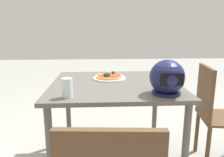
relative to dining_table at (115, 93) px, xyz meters
The scene contains 6 objects.
dining_table is the anchor object (origin of this frame).
pizza_plate 0.19m from the dining_table, 75.89° to the right, with size 0.29×0.29×0.01m, color white.
pizza 0.20m from the dining_table, 74.93° to the right, with size 0.24×0.24×0.05m.
motorcycle_helmet 0.52m from the dining_table, 135.05° to the left, with size 0.24×0.24×0.24m.
drinking_glass 0.53m from the dining_table, 48.13° to the left, with size 0.07×0.07×0.13m, color silver.
chair_side 0.90m from the dining_table, behind, with size 0.46×0.46×0.90m.
Camera 1 is at (0.12, 1.77, 1.22)m, focal length 35.19 mm.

